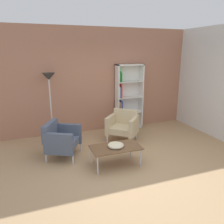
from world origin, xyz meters
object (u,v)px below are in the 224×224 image
armchair_by_bookshelf (123,125)px  coffee_table_low (116,148)px  floor_lamp_torchiere (49,85)px  armchair_spare_guest (61,139)px  decorative_bowl (116,145)px  bookshelf_tall (127,97)px

armchair_by_bookshelf → coffee_table_low: bearing=-78.1°
coffee_table_low → floor_lamp_torchiere: bearing=119.1°
coffee_table_low → armchair_spare_guest: (-0.99, 0.76, 0.05)m
floor_lamp_torchiere → decorative_bowl: bearing=-60.9°
armchair_by_bookshelf → armchair_spare_guest: bearing=-125.3°
coffee_table_low → armchair_spare_guest: size_ratio=1.08×
bookshelf_tall → decorative_bowl: (-1.13, -2.04, -0.51)m
armchair_spare_guest → floor_lamp_torchiere: (-0.07, 1.14, 1.03)m
bookshelf_tall → armchair_by_bookshelf: size_ratio=2.00×
bookshelf_tall → floor_lamp_torchiere: 2.25m
armchair_spare_guest → armchair_by_bookshelf: size_ratio=0.98×
decorative_bowl → armchair_by_bookshelf: armchair_by_bookshelf is taller
bookshelf_tall → decorative_bowl: bookshelf_tall is taller
coffee_table_low → decorative_bowl: 0.07m
coffee_table_low → decorative_bowl: size_ratio=3.12×
armchair_by_bookshelf → floor_lamp_torchiere: 2.13m
armchair_by_bookshelf → floor_lamp_torchiere: bearing=-162.5°
coffee_table_low → floor_lamp_torchiere: 2.44m
decorative_bowl → floor_lamp_torchiere: floor_lamp_torchiere is taller
bookshelf_tall → decorative_bowl: size_ratio=5.94×
bookshelf_tall → armchair_by_bookshelf: 1.14m
coffee_table_low → armchair_by_bookshelf: armchair_by_bookshelf is taller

